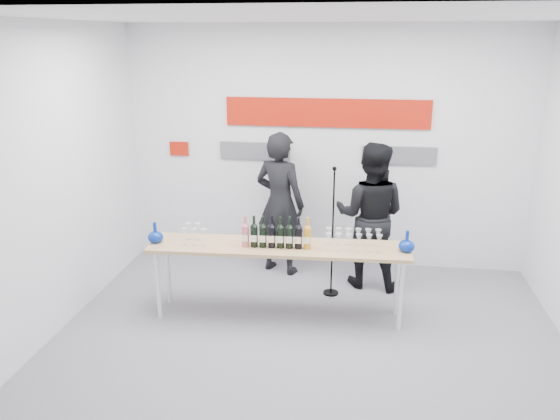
{
  "coord_description": "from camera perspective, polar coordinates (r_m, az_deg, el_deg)",
  "views": [
    {
      "loc": [
        0.45,
        -4.73,
        2.85
      ],
      "look_at": [
        -0.35,
        0.52,
        1.15
      ],
      "focal_mm": 35.0,
      "sensor_mm": 36.0,
      "label": 1
    }
  ],
  "objects": [
    {
      "name": "decanter_right",
      "position": [
        5.56,
        13.12,
        -3.18
      ],
      "size": [
        0.16,
        0.16,
        0.21
      ],
      "primitive_type": null,
      "color": "navy",
      "rests_on": "tasting_table"
    },
    {
      "name": "glasses_right",
      "position": [
        5.54,
        7.67,
        -3.1
      ],
      "size": [
        0.57,
        0.25,
        0.18
      ],
      "color": "silver",
      "rests_on": "tasting_table"
    },
    {
      "name": "tasting_table",
      "position": [
        5.62,
        -0.16,
        -4.31
      ],
      "size": [
        2.69,
        0.67,
        0.8
      ],
      "rotation": [
        0.0,
        0.0,
        0.05
      ],
      "color": "tan",
      "rests_on": "ground"
    },
    {
      "name": "mic_stand",
      "position": [
        6.22,
        5.44,
        -4.88
      ],
      "size": [
        0.18,
        0.18,
        1.52
      ],
      "rotation": [
        0.0,
        0.0,
        0.02
      ],
      "color": "black",
      "rests_on": "ground"
    },
    {
      "name": "glasses_left",
      "position": [
        5.7,
        -8.98,
        -2.57
      ],
      "size": [
        0.27,
        0.23,
        0.18
      ],
      "color": "silver",
      "rests_on": "tasting_table"
    },
    {
      "name": "wine_bottles",
      "position": [
        5.49,
        -0.4,
        -2.33
      ],
      "size": [
        0.71,
        0.11,
        0.33
      ],
      "rotation": [
        0.0,
        0.0,
        0.05
      ],
      "color": "#CC5966",
      "rests_on": "tasting_table"
    },
    {
      "name": "decanter_left",
      "position": [
        5.8,
        -12.91,
        -2.28
      ],
      "size": [
        0.16,
        0.16,
        0.21
      ],
      "primitive_type": null,
      "color": "navy",
      "rests_on": "tasting_table"
    },
    {
      "name": "ground",
      "position": [
        5.54,
        2.87,
        -13.23
      ],
      "size": [
        5.0,
        5.0,
        0.0
      ],
      "primitive_type": "plane",
      "color": "slate",
      "rests_on": "ground"
    },
    {
      "name": "signage",
      "position": [
        6.8,
        4.39,
        8.89
      ],
      "size": [
        3.38,
        0.02,
        0.79
      ],
      "color": "#AE1707",
      "rests_on": "back_wall"
    },
    {
      "name": "presenter_left",
      "position": [
        6.68,
        -0.02,
        0.68
      ],
      "size": [
        0.75,
        0.62,
        1.77
      ],
      "primitive_type": "imported",
      "rotation": [
        0.0,
        0.0,
        2.79
      ],
      "color": "black",
      "rests_on": "ground"
    },
    {
      "name": "presenter_right",
      "position": [
        6.4,
        9.41,
        -0.59
      ],
      "size": [
        0.93,
        0.78,
        1.72
      ],
      "primitive_type": "imported",
      "rotation": [
        0.0,
        0.0,
        2.97
      ],
      "color": "black",
      "rests_on": "ground"
    },
    {
      "name": "back_wall",
      "position": [
        6.88,
        4.82,
        6.39
      ],
      "size": [
        5.0,
        0.04,
        3.0
      ],
      "primitive_type": "cube",
      "color": "silver",
      "rests_on": "ground"
    }
  ]
}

